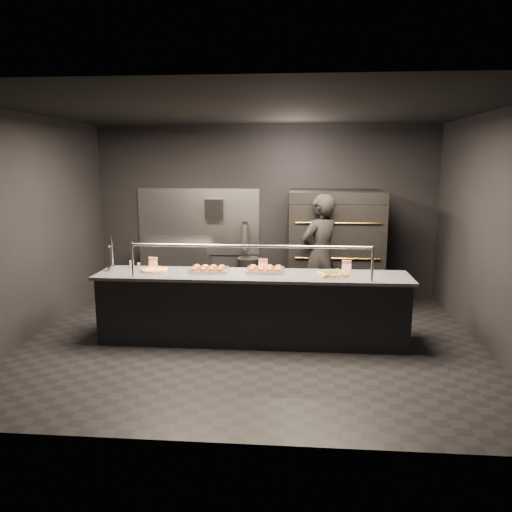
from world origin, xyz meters
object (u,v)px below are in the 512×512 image
object	(u,v)px
slider_tray_b	(265,269)
slider_tray_a	(208,269)
worker	(320,256)
beer_tap	(112,260)
pizza_oven	(334,248)
fire_extinguisher	(245,236)
square_pizza	(332,274)
trash_bin	(249,278)
prep_shelf	(176,270)
service_counter	(252,307)
round_pizza	(155,270)
towel_dispenser	(214,209)

from	to	relation	value
slider_tray_b	slider_tray_a	bearing A→B (deg)	-176.39
worker	slider_tray_a	bearing A→B (deg)	-1.41
beer_tap	slider_tray_a	distance (m)	1.31
pizza_oven	fire_extinguisher	world-z (taller)	pizza_oven
square_pizza	trash_bin	world-z (taller)	square_pizza
square_pizza	slider_tray_a	bearing A→B (deg)	176.77
prep_shelf	worker	world-z (taller)	worker
prep_shelf	beer_tap	size ratio (longest dim) A/B	2.45
prep_shelf	beer_tap	distance (m)	2.37
fire_extinguisher	slider_tray_a	bearing A→B (deg)	-96.22
service_counter	slider_tray_b	size ratio (longest dim) A/B	7.72
slider_tray_b	service_counter	bearing A→B (deg)	-136.75
service_counter	slider_tray_a	bearing A→B (deg)	170.30
square_pizza	trash_bin	xyz separation A→B (m)	(-1.29, 2.14, -0.58)
round_pizza	slider_tray_a	bearing A→B (deg)	3.09
worker	service_counter	bearing A→B (deg)	15.04
slider_tray_a	square_pizza	size ratio (longest dim) A/B	1.30
prep_shelf	trash_bin	world-z (taller)	prep_shelf
round_pizza	worker	distance (m)	2.54
round_pizza	square_pizza	xyz separation A→B (m)	(2.36, -0.05, 0.00)
pizza_oven	round_pizza	xyz separation A→B (m)	(-2.52, -1.84, -0.03)
service_counter	trash_bin	bearing A→B (deg)	96.63
towel_dispenser	slider_tray_a	distance (m)	2.38
fire_extinguisher	beer_tap	size ratio (longest dim) A/B	1.03
service_counter	slider_tray_a	xyz separation A→B (m)	(-0.60, 0.10, 0.49)
slider_tray_a	prep_shelf	bearing A→B (deg)	114.26
trash_bin	worker	world-z (taller)	worker
service_counter	towel_dispenser	world-z (taller)	towel_dispenser
beer_tap	slider_tray_b	world-z (taller)	beer_tap
prep_shelf	towel_dispenser	xyz separation A→B (m)	(0.70, 0.07, 1.10)
pizza_oven	worker	world-z (taller)	pizza_oven
towel_dispenser	prep_shelf	bearing A→B (deg)	-174.29
pizza_oven	slider_tray_a	world-z (taller)	pizza_oven
beer_tap	slider_tray_a	size ratio (longest dim) A/B	0.85
trash_bin	worker	distance (m)	1.61
round_pizza	trash_bin	size ratio (longest dim) A/B	0.56
beer_tap	service_counter	bearing A→B (deg)	-1.42
service_counter	trash_bin	xyz separation A→B (m)	(-0.25, 2.15, -0.11)
prep_shelf	round_pizza	bearing A→B (deg)	-82.86
round_pizza	worker	size ratio (longest dim) A/B	0.21
towel_dispenser	round_pizza	world-z (taller)	towel_dispenser
trash_bin	fire_extinguisher	bearing A→B (deg)	111.87
pizza_oven	beer_tap	xyz separation A→B (m)	(-3.10, -1.85, 0.09)
towel_dispenser	worker	world-z (taller)	worker
pizza_oven	towel_dispenser	world-z (taller)	pizza_oven
slider_tray_a	worker	distance (m)	1.91
pizza_oven	worker	bearing A→B (deg)	-111.42
service_counter	towel_dispenser	distance (m)	2.78
slider_tray_a	worker	bearing A→B (deg)	36.25
service_counter	worker	xyz separation A→B (m)	(0.94, 1.23, 0.48)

